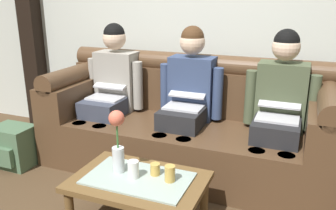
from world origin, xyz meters
TOP-DOWN VIEW (x-y plane):
  - couch at (0.00, 1.17)m, footprint 2.46×0.88m
  - person_left at (-0.74, 1.17)m, footprint 0.56×0.67m
  - person_middle at (0.00, 1.17)m, footprint 0.56×0.67m
  - person_right at (0.74, 1.17)m, footprint 0.56×0.67m
  - coffee_table at (0.00, 0.21)m, footprint 0.84×0.56m
  - flower_vase at (-0.15, 0.24)m, footprint 0.10×0.10m
  - cup_near_left at (0.20, 0.25)m, footprint 0.07×0.07m
  - cup_near_right at (-0.03, 0.20)m, footprint 0.07×0.07m
  - cup_far_center at (0.08, 0.29)m, footprint 0.06×0.06m
  - backpack_left at (-1.43, 0.59)m, footprint 0.35×0.31m

SIDE VIEW (x-z plane):
  - backpack_left at x=-1.43m, z-range 0.00..0.36m
  - coffee_table at x=0.00m, z-range 0.13..0.49m
  - couch at x=0.00m, z-range -0.11..0.85m
  - cup_far_center at x=0.08m, z-range 0.37..0.44m
  - cup_near_left at x=0.20m, z-range 0.37..0.47m
  - cup_near_right at x=-0.03m, z-range 0.37..0.48m
  - flower_vase at x=-0.15m, z-range 0.38..0.80m
  - person_right at x=0.74m, z-range 0.05..1.27m
  - person_middle at x=0.00m, z-range 0.05..1.27m
  - person_left at x=-0.74m, z-range 0.05..1.27m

